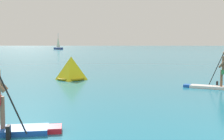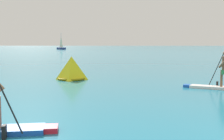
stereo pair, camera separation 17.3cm
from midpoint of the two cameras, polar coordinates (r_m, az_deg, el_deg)
name	(u,v)px [view 1 (the left image)]	position (r m, az deg, el deg)	size (l,w,h in m)	color
paddleboarder_mid_center	(220,81)	(14.75, 19.45, -2.00)	(3.06, 1.67, 2.01)	white
race_marker_buoy	(71,69)	(17.57, -8.01, 0.15)	(1.62, 1.62, 1.34)	yellow
sailboat_left_horizon	(58,47)	(98.89, -10.19, 4.23)	(3.56, 4.00, 5.25)	navy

